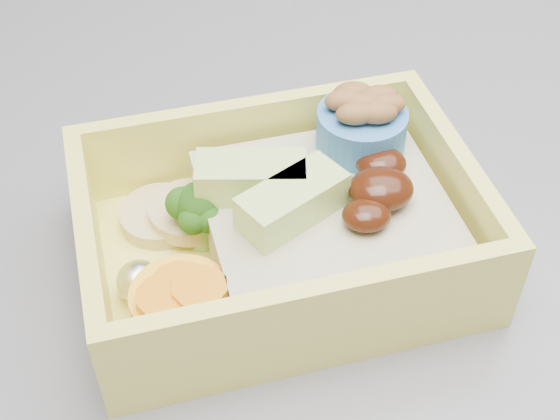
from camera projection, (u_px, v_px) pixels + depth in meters
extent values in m
cube|color=#3E3F44|center=(542.00, 195.00, 0.50)|extent=(1.24, 0.84, 0.04)
cube|color=#F6F065|center=(280.00, 256.00, 0.43)|extent=(0.23, 0.18, 0.01)
cube|color=#F6F065|center=(249.00, 136.00, 0.46)|extent=(0.20, 0.04, 0.05)
cube|color=#F6F065|center=(319.00, 321.00, 0.36)|extent=(0.20, 0.04, 0.05)
cube|color=#F6F065|center=(453.00, 184.00, 0.43)|extent=(0.03, 0.13, 0.05)
cube|color=#F6F065|center=(91.00, 254.00, 0.39)|extent=(0.03, 0.13, 0.05)
cube|color=tan|center=(325.00, 221.00, 0.42)|extent=(0.14, 0.13, 0.03)
ellipsoid|color=black|center=(381.00, 189.00, 0.40)|extent=(0.04, 0.03, 0.02)
ellipsoid|color=black|center=(381.00, 164.00, 0.42)|extent=(0.03, 0.03, 0.02)
ellipsoid|color=black|center=(367.00, 215.00, 0.39)|extent=(0.03, 0.03, 0.01)
cube|color=#C4EB7B|center=(292.00, 201.00, 0.39)|extent=(0.06, 0.05, 0.02)
cube|color=#C4EB7B|center=(251.00, 178.00, 0.41)|extent=(0.06, 0.03, 0.02)
cylinder|color=#86B461|center=(201.00, 232.00, 0.42)|extent=(0.01, 0.01, 0.02)
sphere|color=#245613|center=(199.00, 205.00, 0.41)|extent=(0.02, 0.02, 0.02)
sphere|color=#245613|center=(214.00, 199.00, 0.42)|extent=(0.02, 0.02, 0.02)
sphere|color=#245613|center=(182.00, 203.00, 0.41)|extent=(0.02, 0.02, 0.02)
sphere|color=#245613|center=(209.00, 219.00, 0.41)|extent=(0.02, 0.02, 0.02)
sphere|color=#245613|center=(193.00, 220.00, 0.41)|extent=(0.02, 0.02, 0.02)
sphere|color=#245613|center=(196.00, 197.00, 0.42)|extent=(0.02, 0.02, 0.02)
cylinder|color=yellow|center=(182.00, 307.00, 0.38)|extent=(0.05, 0.05, 0.02)
cylinder|color=orange|center=(178.00, 284.00, 0.38)|extent=(0.03, 0.03, 0.00)
cylinder|color=orange|center=(164.00, 297.00, 0.37)|extent=(0.03, 0.03, 0.00)
cylinder|color=orange|center=(200.00, 288.00, 0.37)|extent=(0.03, 0.03, 0.00)
cylinder|color=tan|center=(160.00, 216.00, 0.44)|extent=(0.05, 0.05, 0.01)
cylinder|color=tan|center=(190.00, 212.00, 0.43)|extent=(0.05, 0.05, 0.01)
ellipsoid|color=silver|center=(220.00, 185.00, 0.45)|extent=(0.02, 0.02, 0.02)
ellipsoid|color=silver|center=(139.00, 281.00, 0.40)|extent=(0.02, 0.02, 0.02)
cylinder|color=#3A7CC8|center=(361.00, 129.00, 0.43)|extent=(0.05, 0.05, 0.02)
ellipsoid|color=brown|center=(364.00, 104.00, 0.42)|extent=(0.02, 0.02, 0.01)
ellipsoid|color=brown|center=(379.00, 96.00, 0.43)|extent=(0.02, 0.02, 0.01)
ellipsoid|color=brown|center=(344.00, 101.00, 0.42)|extent=(0.02, 0.02, 0.01)
ellipsoid|color=brown|center=(378.00, 113.00, 0.42)|extent=(0.02, 0.02, 0.01)
ellipsoid|color=brown|center=(356.00, 114.00, 0.41)|extent=(0.02, 0.02, 0.01)
ellipsoid|color=brown|center=(386.00, 104.00, 0.42)|extent=(0.02, 0.02, 0.01)
ellipsoid|color=brown|center=(353.00, 92.00, 0.43)|extent=(0.02, 0.02, 0.01)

